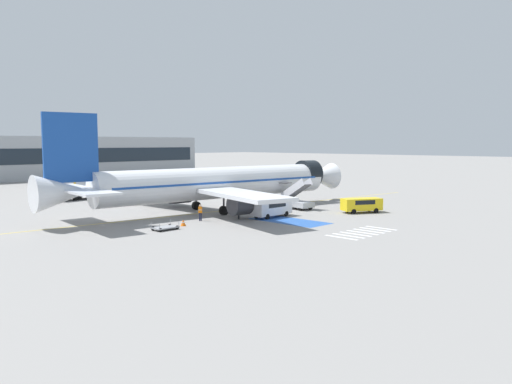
% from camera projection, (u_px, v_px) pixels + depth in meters
% --- Properties ---
extents(ground_plane, '(600.00, 600.00, 0.00)m').
position_uv_depth(ground_plane, '(212.00, 213.00, 62.58)').
color(ground_plane, gray).
extents(apron_leadline_yellow, '(76.98, 9.09, 0.01)m').
position_uv_depth(apron_leadline_yellow, '(220.00, 211.00, 64.51)').
color(apron_leadline_yellow, gold).
rests_on(apron_leadline_yellow, ground_plane).
extents(apron_stand_patch_blue, '(4.20, 9.25, 0.01)m').
position_uv_depth(apron_stand_patch_blue, '(290.00, 221.00, 56.34)').
color(apron_stand_patch_blue, '#2856A8').
rests_on(apron_stand_patch_blue, ground_plane).
extents(apron_walkway_bar_0, '(0.44, 3.60, 0.01)m').
position_uv_depth(apron_walkway_bar_0, '(341.00, 237.00, 46.49)').
color(apron_walkway_bar_0, silver).
rests_on(apron_walkway_bar_0, ground_plane).
extents(apron_walkway_bar_1, '(0.44, 3.60, 0.01)m').
position_uv_depth(apron_walkway_bar_1, '(348.00, 236.00, 47.35)').
color(apron_walkway_bar_1, silver).
rests_on(apron_walkway_bar_1, ground_plane).
extents(apron_walkway_bar_2, '(0.44, 3.60, 0.01)m').
position_uv_depth(apron_walkway_bar_2, '(355.00, 234.00, 48.20)').
color(apron_walkway_bar_2, silver).
rests_on(apron_walkway_bar_2, ground_plane).
extents(apron_walkway_bar_3, '(0.44, 3.60, 0.01)m').
position_uv_depth(apron_walkway_bar_3, '(362.00, 233.00, 49.06)').
color(apron_walkway_bar_3, silver).
rests_on(apron_walkway_bar_3, ground_plane).
extents(apron_walkway_bar_4, '(0.44, 3.60, 0.01)m').
position_uv_depth(apron_walkway_bar_4, '(369.00, 231.00, 49.92)').
color(apron_walkway_bar_4, silver).
rests_on(apron_walkway_bar_4, ground_plane).
extents(apron_walkway_bar_5, '(0.44, 3.60, 0.01)m').
position_uv_depth(apron_walkway_bar_5, '(375.00, 229.00, 50.77)').
color(apron_walkway_bar_5, silver).
rests_on(apron_walkway_bar_5, ground_plane).
extents(apron_walkway_bar_6, '(0.44, 3.60, 0.01)m').
position_uv_depth(apron_walkway_bar_6, '(381.00, 228.00, 51.63)').
color(apron_walkway_bar_6, silver).
rests_on(apron_walkway_bar_6, ground_plane).
extents(airliner, '(44.16, 32.88, 11.92)m').
position_uv_depth(airliner, '(216.00, 183.00, 63.73)').
color(airliner, silver).
rests_on(airliner, ground_plane).
extents(boarding_stairs_forward, '(2.74, 5.42, 4.24)m').
position_uv_depth(boarding_stairs_forward, '(296.00, 201.00, 66.68)').
color(boarding_stairs_forward, '#ADB2BA').
rests_on(boarding_stairs_forward, ground_plane).
extents(fuel_tanker, '(9.10, 3.54, 3.54)m').
position_uv_depth(fuel_tanker, '(67.00, 189.00, 76.21)').
color(fuel_tanker, '#38383D').
rests_on(fuel_tanker, ground_plane).
extents(service_van_0, '(5.33, 4.14, 1.82)m').
position_uv_depth(service_van_0, '(362.00, 204.00, 63.00)').
color(service_van_0, yellow).
rests_on(service_van_0, ground_plane).
extents(service_van_1, '(5.46, 1.98, 2.05)m').
position_uv_depth(service_van_1, '(271.00, 207.00, 59.20)').
color(service_van_1, silver).
rests_on(service_van_1, ground_plane).
extents(baggage_cart, '(2.62, 1.54, 0.87)m').
position_uv_depth(baggage_cart, '(165.00, 227.00, 50.52)').
color(baggage_cart, gray).
rests_on(baggage_cart, ground_plane).
extents(ground_crew_0, '(0.46, 0.48, 1.87)m').
position_uv_depth(ground_crew_0, '(200.00, 211.00, 56.31)').
color(ground_crew_0, '#191E38').
rests_on(ground_crew_0, ground_plane).
extents(ground_crew_1, '(0.42, 0.49, 1.81)m').
position_uv_depth(ground_crew_1, '(272.00, 203.00, 64.32)').
color(ground_crew_1, '#191E38').
rests_on(ground_crew_1, ground_plane).
extents(ground_crew_2, '(0.36, 0.48, 1.76)m').
position_uv_depth(ground_crew_2, '(239.00, 210.00, 57.69)').
color(ground_crew_2, '#2D2D33').
rests_on(ground_crew_2, ground_plane).
extents(ground_crew_3, '(0.49, 0.41, 1.82)m').
position_uv_depth(ground_crew_3, '(259.00, 203.00, 64.65)').
color(ground_crew_3, '#2D2D33').
rests_on(ground_crew_3, ground_plane).
extents(traffic_cone_0, '(0.53, 0.53, 0.59)m').
position_uv_depth(traffic_cone_0, '(351.00, 204.00, 69.70)').
color(traffic_cone_0, orange).
rests_on(traffic_cone_0, ground_plane).
extents(traffic_cone_1, '(0.61, 0.61, 0.68)m').
position_uv_depth(traffic_cone_1, '(183.00, 223.00, 52.96)').
color(traffic_cone_1, orange).
rests_on(traffic_cone_1, ground_plane).
extents(terminal_building, '(91.47, 12.10, 10.39)m').
position_uv_depth(terminal_building, '(31.00, 158.00, 120.26)').
color(terminal_building, '#9EA3A8').
rests_on(terminal_building, ground_plane).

